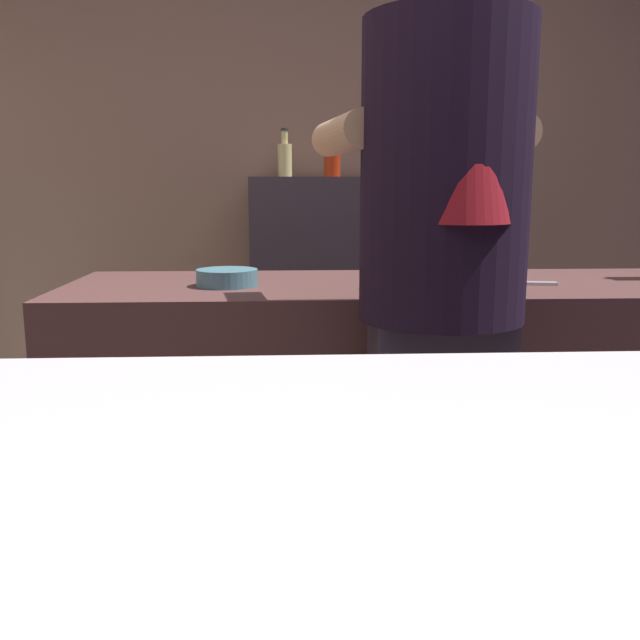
{
  "coord_description": "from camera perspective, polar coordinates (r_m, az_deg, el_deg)",
  "views": [
    {
      "loc": [
        -0.11,
        -1.26,
        1.15
      ],
      "look_at": [
        -0.09,
        -0.75,
        1.05
      ],
      "focal_mm": 38.6,
      "sensor_mm": 36.0,
      "label": 1
    }
  ],
  "objects": [
    {
      "name": "chefs_knife",
      "position": [
        1.91,
        15.52,
        2.99
      ],
      "size": [
        0.24,
        0.07,
        0.01
      ],
      "primitive_type": "cube",
      "rotation": [
        0.0,
        0.0,
        -0.17
      ],
      "color": "silver",
      "rests_on": "prep_counter"
    },
    {
      "name": "mixing_bowl",
      "position": [
        1.82,
        -7.72,
        3.5
      ],
      "size": [
        0.16,
        0.16,
        0.04
      ],
      "primitive_type": "cylinder",
      "color": "teal",
      "rests_on": "prep_counter"
    },
    {
      "name": "wall_back",
      "position": [
        3.47,
        -1.07,
        14.07
      ],
      "size": [
        5.2,
        0.1,
        2.7
      ],
      "primitive_type": "cube",
      "color": "#9A755F",
      "rests_on": "ground"
    },
    {
      "name": "bottle_hot_sauce",
      "position": [
        3.28,
        6.63,
        13.37
      ],
      "size": [
        0.07,
        0.07,
        0.25
      ],
      "color": "red",
      "rests_on": "back_shelf"
    },
    {
      "name": "bartender",
      "position": [
        1.44,
        10.13,
        3.91
      ],
      "size": [
        0.46,
        0.54,
        1.7
      ],
      "rotation": [
        0.0,
        0.0,
        1.73
      ],
      "color": "#352B39",
      "rests_on": "ground"
    },
    {
      "name": "bottle_olive_oil",
      "position": [
        3.13,
        1.0,
        13.27
      ],
      "size": [
        0.07,
        0.07,
        0.21
      ],
      "color": "#B82C10",
      "rests_on": "back_shelf"
    },
    {
      "name": "back_shelf",
      "position": [
        3.24,
        2.02,
        1.03
      ],
      "size": [
        0.86,
        0.36,
        1.2
      ],
      "primitive_type": "cube",
      "color": "#3F333C",
      "rests_on": "ground"
    },
    {
      "name": "prep_counter",
      "position": [
        2.03,
        10.6,
        -9.62
      ],
      "size": [
        2.1,
        0.6,
        0.9
      ],
      "primitive_type": "cube",
      "color": "brown",
      "rests_on": "ground"
    },
    {
      "name": "bottle_soy",
      "position": [
        3.28,
        -2.94,
        13.21
      ],
      "size": [
        0.07,
        0.07,
        0.22
      ],
      "color": "#DAD181",
      "rests_on": "back_shelf"
    }
  ]
}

